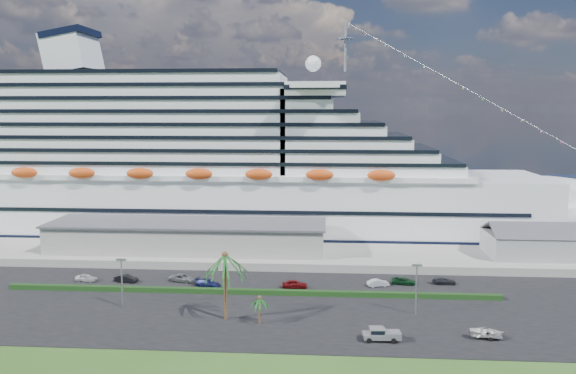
# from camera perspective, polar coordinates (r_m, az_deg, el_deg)

# --- Properties ---
(ground) EXTENTS (420.00, 420.00, 0.00)m
(ground) POSITION_cam_1_polar(r_m,az_deg,el_deg) (86.07, -0.04, -14.44)
(ground) COLOR #2E511B
(ground) RESTS_ON ground
(asphalt_lot) EXTENTS (140.00, 38.00, 0.12)m
(asphalt_lot) POSITION_cam_1_polar(r_m,az_deg,el_deg) (96.29, 0.42, -11.92)
(asphalt_lot) COLOR black
(asphalt_lot) RESTS_ON ground
(wharf) EXTENTS (240.00, 20.00, 1.80)m
(wharf) POSITION_cam_1_polar(r_m,az_deg,el_deg) (123.69, 1.25, -6.99)
(wharf) COLOR gray
(wharf) RESTS_ON ground
(water) EXTENTS (420.00, 160.00, 0.02)m
(water) POSITION_cam_1_polar(r_m,az_deg,el_deg) (212.01, 2.39, -0.95)
(water) COLOR black
(water) RESTS_ON ground
(cruise_ship) EXTENTS (191.00, 38.00, 54.00)m
(cruise_ship) POSITION_cam_1_polar(r_m,az_deg,el_deg) (146.80, -6.72, 1.61)
(cruise_ship) COLOR silver
(cruise_ship) RESTS_ON ground
(terminal_building) EXTENTS (61.00, 15.00, 6.30)m
(terminal_building) POSITION_cam_1_polar(r_m,az_deg,el_deg) (126.31, -10.19, -4.88)
(terminal_building) COLOR gray
(terminal_building) RESTS_ON wharf
(port_shed) EXTENTS (24.00, 12.31, 7.37)m
(port_shed) POSITION_cam_1_polar(r_m,az_deg,el_deg) (131.23, 24.68, -5.28)
(port_shed) COLOR gray
(port_shed) RESTS_ON wharf
(hedge) EXTENTS (88.00, 1.10, 0.90)m
(hedge) POSITION_cam_1_polar(r_m,az_deg,el_deg) (101.58, -3.99, -10.56)
(hedge) COLOR black
(hedge) RESTS_ON asphalt_lot
(lamp_post_left) EXTENTS (1.60, 0.35, 8.27)m
(lamp_post_left) POSITION_cam_1_polar(r_m,az_deg,el_deg) (97.53, -16.54, -8.73)
(lamp_post_left) COLOR gray
(lamp_post_left) RESTS_ON asphalt_lot
(lamp_post_right) EXTENTS (1.60, 0.35, 8.27)m
(lamp_post_right) POSITION_cam_1_polar(r_m,az_deg,el_deg) (92.74, 12.92, -9.47)
(lamp_post_right) COLOR gray
(lamp_post_right) RESTS_ON asphalt_lot
(palm_tall) EXTENTS (8.82, 8.82, 11.13)m
(palm_tall) POSITION_cam_1_polar(r_m,az_deg,el_deg) (88.03, -6.42, -7.64)
(palm_tall) COLOR #47301E
(palm_tall) RESTS_ON ground
(palm_short) EXTENTS (3.53, 3.53, 4.56)m
(palm_short) POSITION_cam_1_polar(r_m,az_deg,el_deg) (87.49, -2.92, -11.50)
(palm_short) COLOR #47301E
(palm_short) RESTS_ON ground
(parked_car_0) EXTENTS (4.29, 2.14, 1.41)m
(parked_car_0) POSITION_cam_1_polar(r_m,az_deg,el_deg) (114.99, -19.81, -8.67)
(parked_car_0) COLOR silver
(parked_car_0) RESTS_ON asphalt_lot
(parked_car_1) EXTENTS (4.53, 2.22, 1.43)m
(parked_car_1) POSITION_cam_1_polar(r_m,az_deg,el_deg) (112.18, -16.13, -8.92)
(parked_car_1) COLOR black
(parked_car_1) RESTS_ON asphalt_lot
(parked_car_2) EXTENTS (5.38, 3.41, 1.38)m
(parked_car_2) POSITION_cam_1_polar(r_m,az_deg,el_deg) (110.19, -10.69, -9.06)
(parked_car_2) COLOR gray
(parked_car_2) RESTS_ON asphalt_lot
(parked_car_3) EXTENTS (5.38, 3.59, 1.45)m
(parked_car_3) POSITION_cam_1_polar(r_m,az_deg,el_deg) (106.16, -8.14, -9.64)
(parked_car_3) COLOR #161C4E
(parked_car_3) RESTS_ON asphalt_lot
(parked_car_4) EXTENTS (4.71, 2.10, 1.57)m
(parked_car_4) POSITION_cam_1_polar(r_m,az_deg,el_deg) (104.41, 0.70, -9.83)
(parked_car_4) COLOR #640D0F
(parked_car_4) RESTS_ON asphalt_lot
(parked_car_5) EXTENTS (4.23, 2.31, 1.32)m
(parked_car_5) POSITION_cam_1_polar(r_m,az_deg,el_deg) (106.79, 9.13, -9.59)
(parked_car_5) COLOR silver
(parked_car_5) RESTS_ON asphalt_lot
(parked_car_6) EXTENTS (4.78, 2.70, 1.26)m
(parked_car_6) POSITION_cam_1_polar(r_m,az_deg,el_deg) (108.96, 11.65, -9.32)
(parked_car_6) COLOR #0E391A
(parked_car_6) RESTS_ON asphalt_lot
(parked_car_7) EXTENTS (4.40, 1.85, 1.27)m
(parked_car_7) POSITION_cam_1_polar(r_m,az_deg,el_deg) (110.72, 15.58, -9.17)
(parked_car_7) COLOR #232429
(parked_car_7) RESTS_ON asphalt_lot
(pickup_truck) EXTENTS (5.42, 2.19, 1.89)m
(pickup_truck) POSITION_cam_1_polar(r_m,az_deg,el_deg) (83.23, 9.44, -14.50)
(pickup_truck) COLOR black
(pickup_truck) RESTS_ON asphalt_lot
(boat_trailer) EXTENTS (5.47, 3.77, 1.54)m
(boat_trailer) POSITION_cam_1_polar(r_m,az_deg,el_deg) (87.53, 19.51, -13.72)
(boat_trailer) COLOR gray
(boat_trailer) RESTS_ON asphalt_lot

